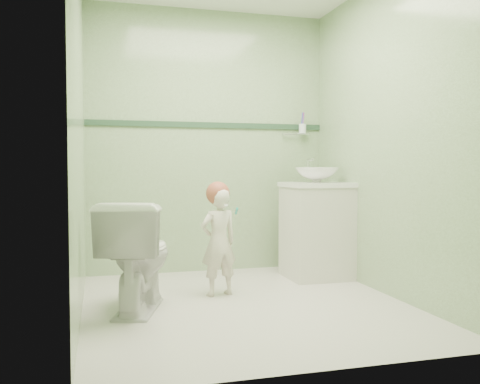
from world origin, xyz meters
name	(u,v)px	position (x,y,z in m)	size (l,w,h in m)	color
ground	(246,304)	(0.00, 0.00, 0.00)	(2.50, 2.50, 0.00)	beige
room_shell	(246,132)	(0.00, 0.00, 1.20)	(2.50, 2.54, 2.40)	#8CAA79
trim_stripe	(209,125)	(0.00, 1.24, 1.35)	(2.20, 0.02, 0.05)	#274530
vanity	(316,232)	(0.84, 0.70, 0.40)	(0.52, 0.50, 0.80)	silver
counter	(317,185)	(0.84, 0.70, 0.81)	(0.54, 0.52, 0.04)	white
basin	(317,175)	(0.84, 0.70, 0.89)	(0.37, 0.37, 0.13)	white
faucet	(309,166)	(0.84, 0.89, 0.97)	(0.03, 0.13, 0.18)	silver
cup_holder	(302,129)	(0.89, 1.18, 1.33)	(0.26, 0.07, 0.21)	silver
toilet	(137,255)	(-0.74, 0.05, 0.37)	(0.41, 0.72, 0.74)	white
toddler	(219,242)	(-0.12, 0.30, 0.40)	(0.29, 0.19, 0.80)	silver
hair_cap	(218,193)	(-0.12, 0.33, 0.76)	(0.18, 0.18, 0.18)	#9D4C36
teal_toothbrush	(235,210)	(-0.02, 0.20, 0.64)	(0.11, 0.14, 0.08)	#129A8D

